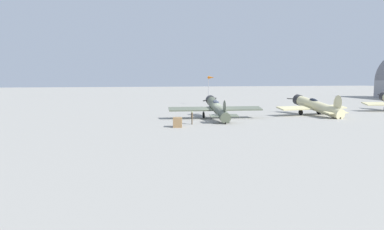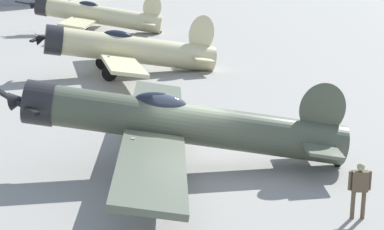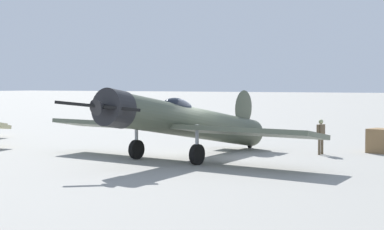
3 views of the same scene
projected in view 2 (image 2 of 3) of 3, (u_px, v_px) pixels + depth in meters
The scene contains 5 objects.
ground_plane at pixel (192, 168), 19.87m from camera, with size 400.00×400.00×0.00m, color gray.
airplane_foreground at pixel (175, 123), 19.44m from camera, with size 11.41×12.78×2.98m.
airplane_mid_apron at pixel (126, 49), 34.14m from camera, with size 10.28×11.50×3.41m.
airplane_far_line at pixel (95, 15), 50.16m from camera, with size 12.05×11.63×3.25m.
ground_crew_mechanic at pixel (359, 185), 15.98m from camera, with size 0.60×0.27×1.55m.
Camera 2 is at (2.94, 18.45, 6.97)m, focal length 57.42 mm.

